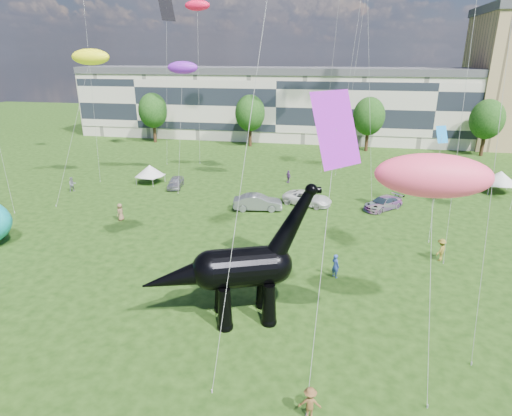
# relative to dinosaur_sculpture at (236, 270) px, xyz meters

# --- Properties ---
(ground) EXTENTS (220.00, 220.00, 0.00)m
(ground) POSITION_rel_dinosaur_sculpture_xyz_m (1.74, -1.63, -3.32)
(ground) COLOR #16330C
(ground) RESTS_ON ground
(terrace_row) EXTENTS (78.00, 11.00, 12.00)m
(terrace_row) POSITION_rel_dinosaur_sculpture_xyz_m (-6.26, 60.37, 2.68)
(terrace_row) COLOR beige
(terrace_row) RESTS_ON ground
(tree_far_left) EXTENTS (5.20, 5.20, 9.44)m
(tree_far_left) POSITION_rel_dinosaur_sculpture_xyz_m (-28.26, 51.37, 2.97)
(tree_far_left) COLOR #382314
(tree_far_left) RESTS_ON ground
(tree_mid_left) EXTENTS (5.20, 5.20, 9.44)m
(tree_mid_left) POSITION_rel_dinosaur_sculpture_xyz_m (-10.26, 51.37, 2.97)
(tree_mid_left) COLOR #382314
(tree_mid_left) RESTS_ON ground
(tree_mid_right) EXTENTS (5.20, 5.20, 9.44)m
(tree_mid_right) POSITION_rel_dinosaur_sculpture_xyz_m (9.74, 51.37, 2.97)
(tree_mid_right) COLOR #382314
(tree_mid_right) RESTS_ON ground
(tree_far_right) EXTENTS (5.20, 5.20, 9.44)m
(tree_far_right) POSITION_rel_dinosaur_sculpture_xyz_m (27.74, 51.37, 2.97)
(tree_far_right) COLOR #382314
(tree_far_right) RESTS_ON ground
(dinosaur_sculpture) EXTENTS (10.52, 5.46, 8.80)m
(dinosaur_sculpture) POSITION_rel_dinosaur_sculpture_xyz_m (0.00, 0.00, 0.00)
(dinosaur_sculpture) COLOR black
(dinosaur_sculpture) RESTS_ON ground
(car_silver) EXTENTS (2.25, 4.18, 1.35)m
(car_silver) POSITION_rel_dinosaur_sculpture_xyz_m (-13.94, 25.16, -2.65)
(car_silver) COLOR #BAB9BE
(car_silver) RESTS_ON ground
(car_grey) EXTENTS (5.31, 2.61, 1.68)m
(car_grey) POSITION_rel_dinosaur_sculpture_xyz_m (-2.55, 19.36, -2.48)
(car_grey) COLOR gray
(car_grey) RESTS_ON ground
(car_white) EXTENTS (5.79, 3.93, 1.47)m
(car_white) POSITION_rel_dinosaur_sculpture_xyz_m (2.42, 22.06, -2.58)
(car_white) COLOR silver
(car_white) RESTS_ON ground
(car_dark) EXTENTS (4.70, 4.72, 1.37)m
(car_dark) POSITION_rel_dinosaur_sculpture_xyz_m (10.36, 22.17, -2.63)
(car_dark) COLOR #595960
(car_dark) RESTS_ON ground
(gazebo_near) EXTENTS (4.60, 4.60, 2.67)m
(gazebo_near) POSITION_rel_dinosaur_sculpture_xyz_m (17.30, 29.81, -1.45)
(gazebo_near) COLOR white
(gazebo_near) RESTS_ON ground
(gazebo_far) EXTENTS (3.89, 3.89, 2.61)m
(gazebo_far) POSITION_rel_dinosaur_sculpture_xyz_m (24.14, 30.96, -1.49)
(gazebo_far) COLOR silver
(gazebo_far) RESTS_ON ground
(gazebo_left) EXTENTS (4.06, 4.06, 2.39)m
(gazebo_left) POSITION_rel_dinosaur_sculpture_xyz_m (-17.73, 26.29, -1.65)
(gazebo_left) COLOR silver
(gazebo_left) RESTS_ON ground
(visitors) EXTENTS (53.17, 38.10, 1.84)m
(visitors) POSITION_rel_dinosaur_sculpture_xyz_m (0.59, 12.10, -2.44)
(visitors) COLOR slate
(visitors) RESTS_ON ground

